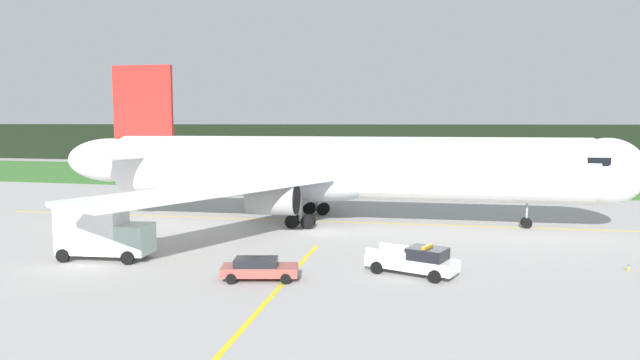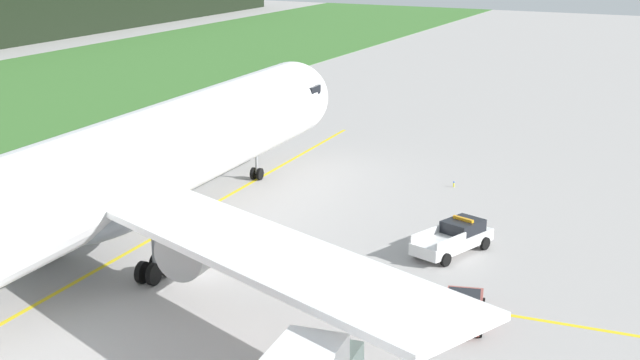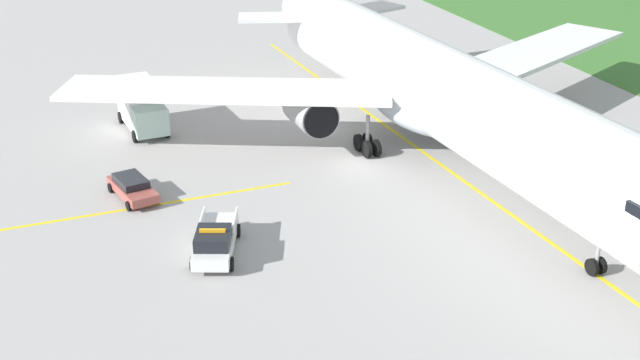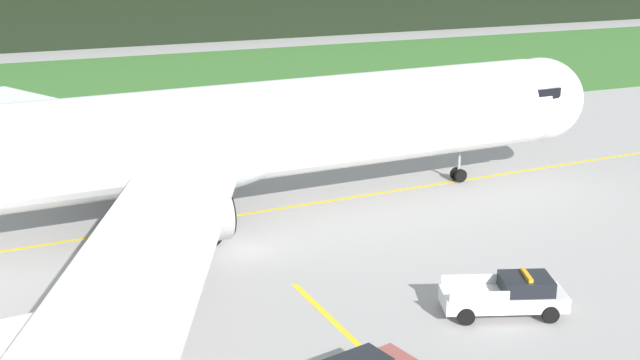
{
  "view_description": "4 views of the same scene",
  "coord_description": "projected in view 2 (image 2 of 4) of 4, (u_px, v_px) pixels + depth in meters",
  "views": [
    {
      "loc": [
        11.71,
        -45.88,
        9.26
      ],
      "look_at": [
        -1.21,
        6.1,
        3.82
      ],
      "focal_mm": 31.84,
      "sensor_mm": 36.0,
      "label": 1
    },
    {
      "loc": [
        -38.09,
        -26.18,
        18.44
      ],
      "look_at": [
        7.76,
        -3.68,
        3.74
      ],
      "focal_mm": 50.07,
      "sensor_mm": 36.0,
      "label": 2
    },
    {
      "loc": [
        47.81,
        -18.97,
        21.5
      ],
      "look_at": [
        6.16,
        -4.74,
        2.15
      ],
      "focal_mm": 46.21,
      "sensor_mm": 36.0,
      "label": 3
    },
    {
      "loc": [
        -11.39,
        -40.06,
        17.05
      ],
      "look_at": [
        3.1,
        -4.13,
        4.84
      ],
      "focal_mm": 46.58,
      "sensor_mm": 36.0,
      "label": 4
    }
  ],
  "objects": [
    {
      "name": "ground",
      "position": [
        198.0,
        272.0,
        49.05
      ],
      "size": [
        320.0,
        320.0,
        0.0
      ],
      "primitive_type": "plane",
      "color": "#A29E9C"
    },
    {
      "name": "ops_pickup_truck",
      "position": [
        455.0,
        238.0,
        51.77
      ],
      "size": [
        5.87,
        3.64,
        1.94
      ],
      "color": "silver",
      "rests_on": "ground"
    },
    {
      "name": "taxiway_centerline_main",
      "position": [
        131.0,
        251.0,
        52.28
      ],
      "size": [
        69.06,
        4.37,
        0.01
      ],
      "primitive_type": "cube",
      "rotation": [
        0.0,
        0.0,
        0.06
      ],
      "color": "yellow",
      "rests_on": "ground"
    },
    {
      "name": "staff_car",
      "position": [
        463.0,
        308.0,
        42.77
      ],
      "size": [
        4.78,
        2.83,
        1.3
      ],
      "color": "#9A4941",
      "rests_on": "ground"
    },
    {
      "name": "taxiway_edge_light_east",
      "position": [
        454.0,
        184.0,
        64.87
      ],
      "size": [
        0.12,
        0.12,
        0.42
      ],
      "color": "yellow",
      "rests_on": "ground"
    },
    {
      "name": "taxiway_centerline_spur",
      "position": [
        587.0,
        328.0,
        42.28
      ],
      "size": [
        2.11,
        30.71,
        0.01
      ],
      "primitive_type": "cube",
      "rotation": [
        0.0,
        0.0,
        1.63
      ],
      "color": "yellow",
      "rests_on": "ground"
    },
    {
      "name": "airliner",
      "position": [
        121.0,
        172.0,
        50.45
      ],
      "size": [
        54.1,
        47.87,
        14.81
      ],
      "color": "white",
      "rests_on": "ground"
    }
  ]
}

